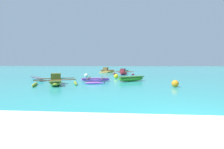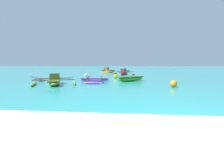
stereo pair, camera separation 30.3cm
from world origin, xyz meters
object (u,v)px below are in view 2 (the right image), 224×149
Objects in this scene: moored_boat_1 at (94,80)px; mooring_buoy_1 at (116,76)px; mooring_buoy_0 at (86,75)px; moored_boat_0 at (125,71)px; moored_boat_4 at (37,78)px; moored_boat_6 at (108,71)px; moored_boat_2 at (130,79)px; moored_boat_3 at (55,81)px; moored_boat_5 at (124,73)px; mooring_buoy_2 at (174,84)px.

mooring_buoy_1 is (1.75, 3.18, 0.07)m from moored_boat_1.
moored_boat_1 is 4.50m from mooring_buoy_0.
mooring_buoy_0 is at bearing -172.58° from moored_boat_0.
moored_boat_1 is 3.63m from mooring_buoy_1.
moored_boat_1 is at bearing 37.40° from moored_boat_4.
moored_boat_6 is at bearing 147.43° from moored_boat_0.
moored_boat_2 is 5.57× the size of mooring_buoy_1.
moored_boat_0 reaches higher than moored_boat_2.
mooring_buoy_0 is at bearing 150.45° from moored_boat_3.
moored_boat_0 is 0.97× the size of moored_boat_3.
moored_boat_5 reaches higher than mooring_buoy_1.
moored_boat_6 reaches higher than mooring_buoy_0.
mooring_buoy_1 is (-0.95, -13.28, -0.02)m from moored_boat_0.
moored_boat_0 is at bearing 100.09° from mooring_buoy_2.
mooring_buoy_1 is at bearing 61.98° from moored_boat_4.
moored_boat_3 is at bearing -97.11° from mooring_buoy_0.
moored_boat_3 is 7.75× the size of mooring_buoy_0.
moored_boat_6 is at bearing 113.00° from moored_boat_4.
moored_boat_5 is 7.17× the size of mooring_buoy_0.
moored_boat_6 reaches higher than moored_boat_2.
mooring_buoy_0 is at bearing 112.81° from moored_boat_2.
moored_boat_2 is 14.62m from moored_boat_6.
moored_boat_5 reaches higher than moored_boat_1.
moored_boat_3 is at bearing -128.89° from mooring_buoy_1.
moored_boat_5 is (5.25, 11.50, 0.02)m from moored_boat_3.
moored_boat_6 reaches higher than moored_boat_3.
moored_boat_5 is (2.58, 9.21, 0.13)m from moored_boat_1.
mooring_buoy_0 is 3.73m from mooring_buoy_1.
moored_boat_3 is at bearing 1.99° from moored_boat_4.
moored_boat_2 is 0.88× the size of moored_boat_4.
moored_boat_4 is at bearing -90.32° from moored_boat_6.
moored_boat_5 reaches higher than mooring_buoy_0.
mooring_buoy_2 is (3.55, -12.04, -0.06)m from moored_boat_5.
mooring_buoy_1 is at bearing 53.56° from moored_boat_1.
moored_boat_4 is at bearing -140.96° from mooring_buoy_0.
moored_boat_5 reaches higher than moored_boat_2.
moored_boat_6 is at bearing 101.04° from mooring_buoy_1.
moored_boat_1 is at bearing -65.44° from mooring_buoy_0.
moored_boat_2 is at bearing 130.56° from mooring_buoy_2.
moored_boat_6 reaches higher than moored_boat_5.
moored_boat_3 is (-5.93, -2.81, 0.04)m from moored_boat_2.
moored_boat_5 is 6.24m from moored_boat_6.
moored_boat_4 is 0.79× the size of moored_boat_6.
moored_boat_6 is (-0.49, 14.64, 0.15)m from moored_boat_1.
moored_boat_5 is at bearing 49.01° from mooring_buoy_0.
moored_boat_1 is 3.52m from moored_boat_3.
moored_boat_1 is 14.65m from moored_boat_6.
moored_boat_5 is at bearing 66.74° from moored_boat_1.
moored_boat_3 is 6.43m from mooring_buoy_0.
moored_boat_0 is 7.51× the size of mooring_buoy_2.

